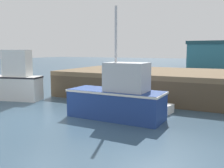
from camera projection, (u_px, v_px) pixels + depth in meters
ground at (38, 119)px, 10.30m from camera, size 120.00×160.00×0.10m
pier at (153, 76)px, 14.87m from camera, size 10.80×6.27×1.51m
fishing_boat_near_left at (10, 81)px, 13.96m from camera, size 3.68×1.88×2.74m
fishing_boat_near_right at (118, 97)px, 10.10m from camera, size 3.94×1.56×4.41m
rowboat at (155, 107)px, 11.35m from camera, size 1.68×0.97×0.43m
warehouse at (223, 55)px, 38.43m from camera, size 10.40×4.96×4.14m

